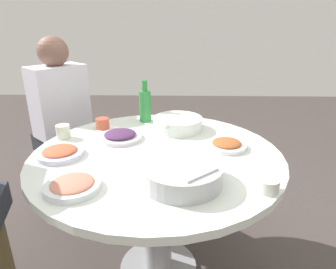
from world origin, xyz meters
TOP-DOWN VIEW (x-y plane):
  - ground at (0.00, 0.00)m, footprint 8.00×8.00m
  - round_dining_table at (0.00, 0.00)m, footprint 1.18×1.18m
  - rice_bowl at (0.28, 0.11)m, footprint 0.31×0.31m
  - soup_bowl at (-0.31, 0.10)m, footprint 0.28×0.28m
  - dish_tofu_braise at (0.05, -0.44)m, footprint 0.21×0.21m
  - dish_eggplant at (-0.16, -0.20)m, footprint 0.23×0.23m
  - dish_shrimp at (0.33, -0.29)m, footprint 0.21×0.21m
  - dish_stirfry at (-0.06, 0.34)m, footprint 0.19×0.19m
  - green_bottle at (-0.46, -0.10)m, footprint 0.07×0.07m
  - tea_cup_near at (0.33, 0.43)m, footprint 0.08×0.08m
  - tea_cup_far at (-0.32, -0.33)m, footprint 0.08×0.08m
  - tea_cup_side at (-0.17, -0.50)m, footprint 0.07×0.07m
  - stool_for_diner_right at (-0.61, -0.67)m, footprint 0.36×0.36m
  - diner_right at (-0.61, -0.67)m, footprint 0.47×0.47m

SIDE VIEW (x-z plane):
  - ground at x=0.00m, z-range 0.00..0.00m
  - stool_for_diner_right at x=-0.61m, z-range 0.00..0.46m
  - round_dining_table at x=0.00m, z-range 0.22..0.94m
  - dish_stirfry at x=-0.06m, z-range 0.72..0.76m
  - dish_tofu_braise at x=0.05m, z-range 0.72..0.76m
  - dish_eggplant at x=-0.16m, z-range 0.72..0.76m
  - dish_shrimp at x=0.33m, z-range 0.72..0.76m
  - tea_cup_near at x=0.33m, z-range 0.72..0.77m
  - tea_cup_far at x=-0.32m, z-range 0.72..0.78m
  - soup_bowl at x=-0.31m, z-range 0.72..0.79m
  - tea_cup_side at x=-0.17m, z-range 0.72..0.80m
  - rice_bowl at x=0.28m, z-range 0.72..0.81m
  - diner_right at x=-0.61m, z-range 0.39..1.16m
  - green_bottle at x=-0.46m, z-range 0.70..0.95m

